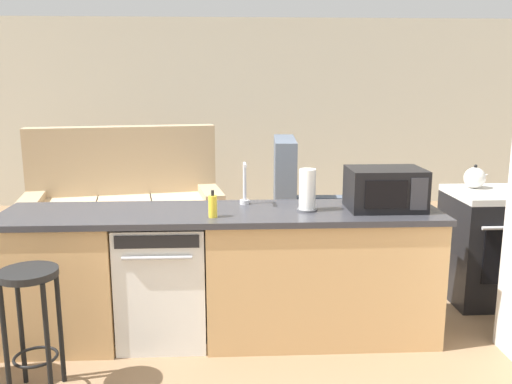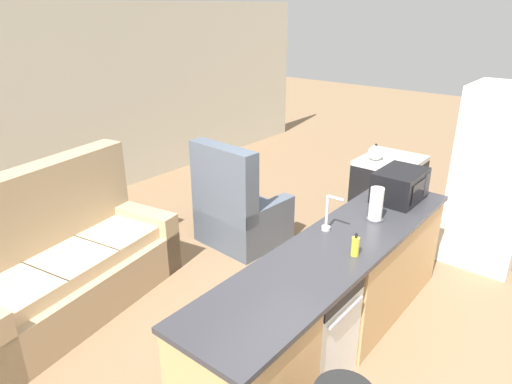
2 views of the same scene
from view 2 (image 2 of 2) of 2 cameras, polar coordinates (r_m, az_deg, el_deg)
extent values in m
plane|color=#896B4C|center=(3.86, 8.05, -19.20)|extent=(24.00, 24.00, 0.00)
cube|color=beige|center=(6.41, -23.84, 9.25)|extent=(10.00, 0.06, 2.60)
cube|color=tan|center=(3.01, -1.51, -22.35)|extent=(0.75, 0.62, 0.86)
cube|color=tan|center=(4.22, 14.33, -8.58)|extent=(1.55, 0.62, 0.86)
cube|color=#333338|center=(3.46, 10.15, -6.84)|extent=(2.94, 0.66, 0.04)
cube|color=brown|center=(3.94, 9.29, -17.58)|extent=(2.86, 0.56, 0.08)
cube|color=white|center=(3.43, 6.16, -16.19)|extent=(0.58, 0.58, 0.84)
cube|color=black|center=(3.10, 11.12, -12.94)|extent=(0.52, 0.01, 0.08)
cylinder|color=#B2B2B7|center=(3.15, 11.21, -14.51)|extent=(0.44, 0.02, 0.02)
cube|color=black|center=(5.68, 16.04, -0.52)|extent=(0.76, 0.64, 0.85)
cube|color=black|center=(5.56, 19.13, -0.93)|extent=(0.53, 0.01, 0.43)
cylinder|color=silver|center=(5.47, 19.67, 1.22)|extent=(0.61, 0.03, 0.03)
cube|color=silver|center=(5.52, 16.53, 3.79)|extent=(0.76, 0.64, 0.05)
torus|color=black|center=(5.32, 17.07, 3.24)|extent=(0.16, 0.16, 0.01)
torus|color=black|center=(5.63, 18.44, 4.10)|extent=(0.16, 0.16, 0.01)
torus|color=black|center=(5.42, 14.59, 3.84)|extent=(0.16, 0.16, 0.01)
torus|color=black|center=(5.72, 16.07, 4.65)|extent=(0.16, 0.16, 0.01)
cube|color=silver|center=(5.22, 27.65, 1.63)|extent=(0.72, 0.70, 1.85)
cube|color=black|center=(4.31, 17.55, 0.81)|extent=(0.50, 0.36, 0.28)
cube|color=black|center=(4.22, 19.60, 0.04)|extent=(0.27, 0.01, 0.18)
cube|color=#2D2D33|center=(4.41, 20.59, 0.87)|extent=(0.11, 0.01, 0.21)
cylinder|color=silver|center=(3.65, 8.73, -4.48)|extent=(0.07, 0.07, 0.03)
cylinder|color=silver|center=(3.59, 8.86, -2.41)|extent=(0.02, 0.02, 0.26)
cylinder|color=silver|center=(3.51, 9.96, -0.78)|extent=(0.02, 0.14, 0.02)
cylinder|color=#4C4C51|center=(3.90, 14.59, -3.30)|extent=(0.14, 0.14, 0.01)
cylinder|color=white|center=(3.85, 14.79, -1.40)|extent=(0.11, 0.11, 0.27)
cylinder|color=yellow|center=(3.31, 12.30, -6.69)|extent=(0.06, 0.06, 0.14)
cylinder|color=black|center=(3.27, 12.42, -5.34)|extent=(0.02, 0.02, 0.04)
sphere|color=silver|center=(5.39, 14.70, 4.76)|extent=(0.17, 0.17, 0.17)
sphere|color=black|center=(5.37, 14.80, 5.73)|extent=(0.03, 0.03, 0.03)
cone|color=silver|center=(5.46, 15.08, 5.12)|extent=(0.08, 0.04, 0.06)
cube|color=tan|center=(4.50, -22.05, -10.84)|extent=(2.13, 1.24, 0.42)
cube|color=tan|center=(4.54, -25.51, -4.95)|extent=(2.01, 0.59, 1.27)
cube|color=tan|center=(4.96, -14.32, -5.25)|extent=(0.35, 0.92, 0.62)
cube|color=beige|center=(4.07, -28.10, -11.16)|extent=(0.66, 0.72, 0.12)
cube|color=beige|center=(4.33, -22.14, -8.04)|extent=(0.66, 0.72, 0.12)
cube|color=beige|center=(4.63, -16.98, -5.23)|extent=(0.66, 0.72, 0.12)
cube|color=#515B6B|center=(5.29, -1.53, -4.00)|extent=(0.85, 0.90, 0.40)
cube|color=#515B6B|center=(4.93, -4.02, -0.96)|extent=(0.26, 0.86, 1.20)
cube|color=#515B6B|center=(5.05, 1.27, -4.43)|extent=(0.81, 0.21, 0.55)
cube|color=#515B6B|center=(5.48, -4.12, -2.20)|extent=(0.81, 0.21, 0.55)
camera|label=1|loc=(3.55, 73.10, -7.01)|focal=38.00mm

